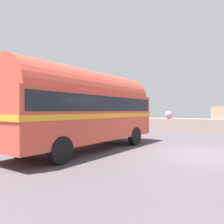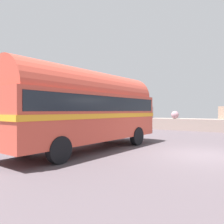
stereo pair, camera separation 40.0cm
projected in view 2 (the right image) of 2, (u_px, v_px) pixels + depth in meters
The scene contains 2 objects.
ground at pixel (201, 155), 9.25m from camera, with size 32.00×26.00×0.02m.
vintage_coach at pixel (88, 106), 10.44m from camera, with size 3.13×8.76×3.70m.
Camera 2 is at (1.84, -9.78, 1.85)m, focal length 35.92 mm.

